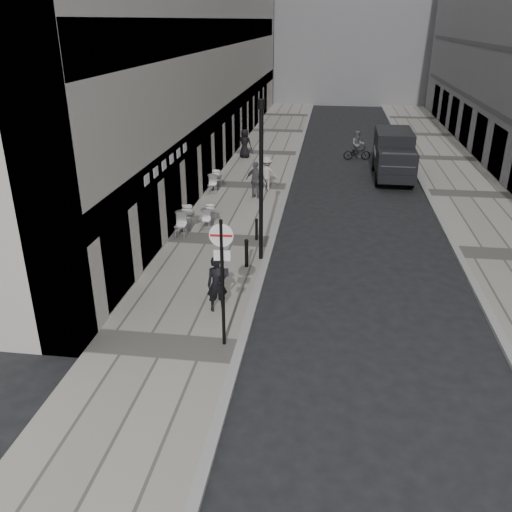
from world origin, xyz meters
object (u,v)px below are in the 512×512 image
at_px(cyclist, 357,149).
at_px(panel_van, 394,153).
at_px(walking_man, 217,284).
at_px(lamppost, 261,174).
at_px(sign_post, 222,267).

bearing_deg(cyclist, panel_van, -72.87).
bearing_deg(panel_van, walking_man, -111.26).
distance_m(walking_man, lamppost, 4.59).
relative_size(sign_post, lamppost, 0.63).
xyz_separation_m(walking_man, sign_post, (0.54, -1.80, 1.40)).
relative_size(walking_man, lamppost, 0.30).
bearing_deg(walking_man, cyclist, 54.11).
height_order(sign_post, panel_van, sign_post).
distance_m(sign_post, lamppost, 5.78).
distance_m(walking_man, cyclist, 20.63).
xyz_separation_m(sign_post, panel_van, (5.94, 17.95, -0.97)).
relative_size(sign_post, cyclist, 1.96).
bearing_deg(panel_van, lamppost, -114.41).
bearing_deg(panel_van, sign_post, -107.73).
relative_size(sign_post, panel_van, 0.66).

